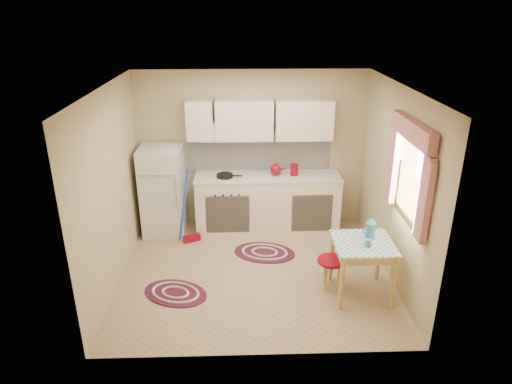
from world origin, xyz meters
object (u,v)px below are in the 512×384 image
at_px(fridge, 163,191).
at_px(table, 361,269).
at_px(base_cabinets, 267,204).
at_px(stool, 330,274).

xyz_separation_m(fridge, table, (2.69, -1.79, -0.34)).
bearing_deg(fridge, base_cabinets, 1.75).
bearing_deg(table, fridge, 146.38).
distance_m(base_cabinets, stool, 1.87).
height_order(base_cabinets, table, base_cabinets).
xyz_separation_m(base_cabinets, table, (1.06, -1.84, -0.08)).
bearing_deg(table, stool, 160.56).
relative_size(fridge, stool, 3.33).
relative_size(fridge, table, 1.94).
height_order(table, stool, table).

